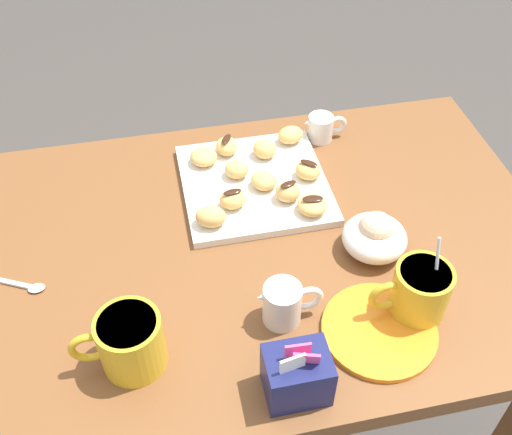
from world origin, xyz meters
The scene contains 27 objects.
ground_plane centered at (0.00, 0.00, 0.00)m, with size 8.00×8.00×0.00m, color #423D38.
dining_table centered at (0.00, 0.00, 0.59)m, with size 1.07×0.71×0.74m.
pastry_plate_square centered at (-0.03, -0.14, 0.74)m, with size 0.27×0.27×0.02m, color silver.
coffee_mug_mustard_left centered at (-0.22, 0.19, 0.79)m, with size 0.13×0.09×0.14m.
coffee_mug_mustard_right centered at (0.22, 0.19, 0.79)m, with size 0.14×0.09×0.09m.
cream_pitcher_white centered at (-0.01, 0.16, 0.78)m, with size 0.10×0.06×0.07m.
sugar_caddy centered at (0.00, 0.29, 0.78)m, with size 0.09×0.07×0.11m.
ice_cream_bowl centered at (-0.20, 0.06, 0.77)m, with size 0.11×0.11×0.08m.
chocolate_sauce_pitcher centered at (-0.20, -0.26, 0.77)m, with size 0.09×0.05×0.06m.
saucer_orange_left centered at (-0.15, 0.22, 0.74)m, with size 0.18×0.18×0.01m, color orange.
loose_spoon_near_saucer centered at (0.41, 0.01, 0.74)m, with size 0.15×0.08×0.01m.
beignet_0 centered at (-0.08, -0.08, 0.77)m, with size 0.05×0.04×0.04m, color #E5B260.
chocolate_drizzle_0 centered at (-0.08, -0.08, 0.79)m, with size 0.03×0.01×0.01m, color #381E11.
beignet_1 centered at (0.07, -0.05, 0.77)m, with size 0.04×0.05×0.04m, color #E5B260.
beignet_2 centered at (0.02, -0.08, 0.77)m, with size 0.05×0.04×0.03m, color #E5B260.
chocolate_drizzle_2 centered at (0.02, -0.08, 0.79)m, with size 0.03×0.01×0.01m, color #381E11.
beignet_3 centered at (0.00, -0.17, 0.77)m, with size 0.04×0.05×0.03m, color #E5B260.
beignet_4 centered at (0.06, -0.22, 0.77)m, with size 0.05×0.05×0.03m, color #E5B260.
beignet_5 centered at (0.01, -0.24, 0.77)m, with size 0.05×0.04×0.03m, color #E5B260.
chocolate_drizzle_5 centered at (0.01, -0.24, 0.79)m, with size 0.03×0.01×0.01m, color #381E11.
beignet_6 centered at (-0.07, -0.21, 0.77)m, with size 0.05×0.05×0.04m, color #E5B260.
beignet_7 centered at (-0.04, -0.12, 0.77)m, with size 0.05×0.05×0.03m, color #E5B260.
beignet_8 centered at (-0.13, -0.25, 0.77)m, with size 0.05×0.04×0.03m, color #E5B260.
beignet_9 centered at (-0.12, -0.04, 0.77)m, with size 0.05×0.05×0.03m, color #E5B260.
chocolate_drizzle_9 centered at (-0.12, -0.04, 0.78)m, with size 0.04×0.02×0.01m, color #381E11.
beignet_10 centered at (-0.13, -0.13, 0.77)m, with size 0.05×0.04×0.03m, color #E5B260.
chocolate_drizzle_10 centered at (-0.13, -0.13, 0.79)m, with size 0.03×0.02×0.01m, color #381E11.
Camera 1 is at (0.14, 0.70, 1.52)m, focal length 42.42 mm.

